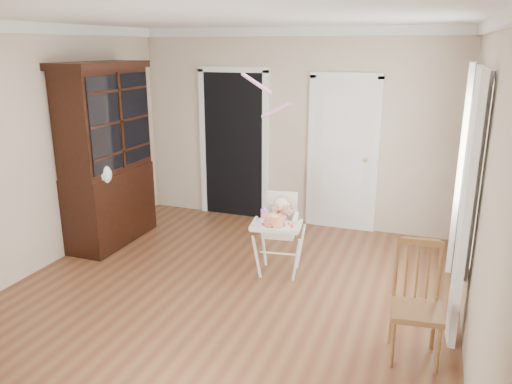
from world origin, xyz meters
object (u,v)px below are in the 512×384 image
(sippy_cup, at_px, (264,215))
(dining_chair, at_px, (416,306))
(high_chair, at_px, (279,225))
(china_cabinet, at_px, (107,155))
(cake, at_px, (274,221))

(sippy_cup, distance_m, dining_chair, 1.94)
(high_chair, bearing_deg, china_cabinet, 167.07)
(cake, bearing_deg, sippy_cup, 145.40)
(cake, bearing_deg, dining_chair, -30.73)
(high_chair, bearing_deg, dining_chair, -44.90)
(sippy_cup, xyz_separation_m, china_cabinet, (-2.19, 0.31, 0.43))
(high_chair, height_order, dining_chair, dining_chair)
(cake, xyz_separation_m, sippy_cup, (-0.15, 0.10, 0.02))
(high_chair, xyz_separation_m, china_cabinet, (-2.33, 0.19, 0.57))
(high_chair, height_order, cake, high_chair)
(high_chair, height_order, sippy_cup, high_chair)
(china_cabinet, height_order, dining_chair, china_cabinet)
(cake, distance_m, sippy_cup, 0.18)
(sippy_cup, relative_size, china_cabinet, 0.07)
(cake, bearing_deg, china_cabinet, 170.07)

